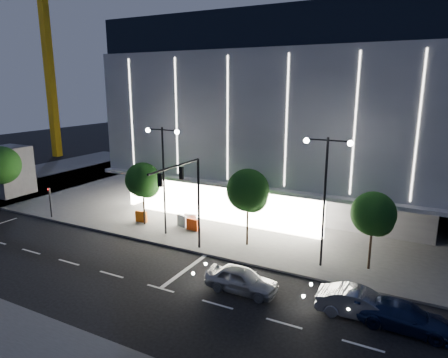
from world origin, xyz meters
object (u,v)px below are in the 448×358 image
Objects in this scene: car_lead at (241,280)px; tree_left at (143,182)px; barrier_d at (190,220)px; car_second at (361,304)px; street_lamp_west at (163,165)px; street_lamp_east at (325,183)px; tree_mid at (248,193)px; tower_crane at (50,32)px; barrier_b at (182,221)px; barrier_c at (192,225)px; tree_right at (374,216)px; ped_signal_far at (50,199)px; traffic_mast at (188,190)px; car_third at (404,316)px; barrier_a at (141,217)px.

tree_left is at bearing 62.55° from car_lead.
car_second is at bearing -37.37° from barrier_d.
tree_left is (-2.97, 1.02, -1.92)m from street_lamp_west.
street_lamp_east reaches higher than car_second.
tree_mid reaches higher than car_lead.
car_second is (16.43, -4.97, -5.19)m from street_lamp_west.
street_lamp_west is at bearing -18.94° from tree_left.
tower_crane reaches higher than barrier_b.
tree_left is 0.93× the size of tree_mid.
barrier_c is (39.51, -20.33, -19.86)m from tower_crane.
barrier_c is (1.58, 1.67, -5.31)m from street_lamp_west.
tree_right reaches higher than barrier_b.
barrier_b is at bearing 171.04° from tree_mid.
street_lamp_east reaches higher than ped_signal_far.
street_lamp_west reaches higher than ped_signal_far.
traffic_mast is at bearing 76.76° from car_second.
tower_crane is at bearing 60.90° from car_second.
tree_right is 1.22× the size of car_lead.
barrier_b is (-3.72, 4.75, -4.38)m from traffic_mast.
traffic_mast reaches higher than barrier_b.
tower_crane is at bearing 149.53° from traffic_mast.
car_third is 4.35× the size of barrier_b.
traffic_mast is 9.66m from barrier_a.
tower_crane reaches higher than barrier_a.
barrier_a is at bearing 18.72° from ped_signal_far.
barrier_d is (-17.86, 7.76, -0.04)m from car_third.
street_lamp_west is 1.63× the size of tree_right.
street_lamp_west is 1.99× the size of car_lead.
tree_mid is 5.59× the size of barrier_a.
barrier_d is (-15.29, 1.69, -3.23)m from tree_right.
tower_crane reaches higher than tree_left.
street_lamp_east is 17.51m from barrier_a.
tower_crane is at bearing 65.78° from car_third.
traffic_mast is 7.66m from barrier_d.
car_third reaches higher than barrier_c.
tree_mid is at bearing 63.67° from car_third.
tree_left is 5.20× the size of barrier_c.
barrier_c is (1.31, -0.42, 0.00)m from barrier_b.
car_second is 4.22× the size of barrier_d.
car_second is 17.63m from barrier_b.
tree_right is at bearing 5.14° from ped_signal_far.
tree_mid is at bearing -25.02° from tower_crane.
car_third is (18.60, -5.05, -5.26)m from street_lamp_west.
tower_crane is at bearing 142.18° from barrier_d.
barrier_a is at bearing 178.32° from tree_mid.
ped_signal_far is 12.85m from barrier_b.
street_lamp_west reaches higher than tree_mid.
tree_mid is (19.03, 2.52, 2.45)m from ped_signal_far.
tree_left reaches higher than barrier_c.
barrier_d is at bearing 121.30° from traffic_mast.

